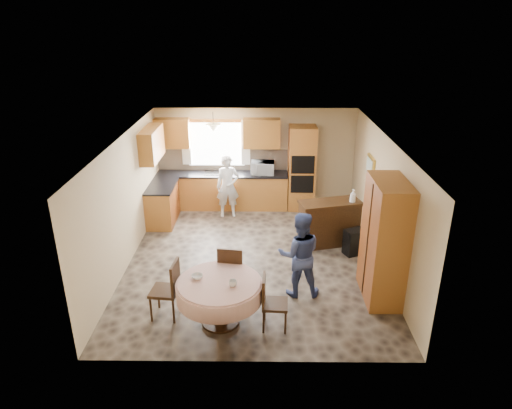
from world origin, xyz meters
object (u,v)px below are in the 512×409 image
at_px(sideboard, 329,224).
at_px(person_sink, 228,186).
at_px(person_dining, 299,255).
at_px(oven_tower, 302,168).
at_px(cupboard, 384,241).
at_px(chair_back, 232,270).
at_px(dining_table, 219,291).
at_px(chair_left, 169,287).
at_px(chair_right, 270,300).

relative_size(sideboard, person_sink, 0.84).
bearing_deg(person_dining, person_sink, -68.30).
height_order(oven_tower, cupboard, cupboard).
height_order(sideboard, person_sink, person_sink).
distance_m(cupboard, chair_back, 2.64).
xyz_separation_m(dining_table, chair_back, (0.15, 0.69, -0.03)).
distance_m(dining_table, person_sink, 4.26).
bearing_deg(oven_tower, person_sink, -163.54).
distance_m(chair_left, person_dining, 2.26).
relative_size(cupboard, chair_left, 2.14).
distance_m(chair_left, chair_back, 1.10).
bearing_deg(chair_left, person_sink, 177.18).
xyz_separation_m(sideboard, person_sink, (-2.26, 1.48, 0.30)).
bearing_deg(chair_right, chair_back, 43.32).
relative_size(sideboard, chair_right, 1.42).
xyz_separation_m(chair_right, person_sink, (-0.95, 4.35, 0.26)).
height_order(chair_back, person_sink, person_sink).
xyz_separation_m(sideboard, cupboard, (0.63, -1.97, 0.61)).
bearing_deg(person_dining, cupboard, 176.24).
bearing_deg(chair_back, chair_left, 35.97).
bearing_deg(dining_table, chair_left, 167.72).
distance_m(dining_table, chair_back, 0.71).
bearing_deg(person_dining, dining_table, 31.65).
bearing_deg(oven_tower, person_dining, -95.09).
distance_m(dining_table, chair_left, 0.85).
bearing_deg(sideboard, person_dining, -126.75).
xyz_separation_m(sideboard, dining_table, (-2.11, -2.78, 0.14)).
bearing_deg(chair_right, chair_left, 84.04).
bearing_deg(chair_back, cupboard, -168.95).
bearing_deg(cupboard, chair_right, -155.06).
relative_size(cupboard, chair_back, 2.08).
distance_m(oven_tower, dining_table, 5.10).
distance_m(chair_right, person_dining, 1.12).
bearing_deg(person_sink, dining_table, -95.83).
height_order(chair_back, chair_right, chair_back).
bearing_deg(chair_back, person_dining, -163.19).
xyz_separation_m(sideboard, chair_back, (-1.96, -2.09, 0.11)).
bearing_deg(cupboard, dining_table, -163.47).
bearing_deg(chair_left, chair_right, 87.18).
xyz_separation_m(cupboard, dining_table, (-2.73, -0.81, -0.47)).
distance_m(oven_tower, person_dining, 3.96).
bearing_deg(cupboard, chair_left, -169.95).
relative_size(dining_table, person_dining, 0.87).
distance_m(sideboard, chair_right, 3.15).
height_order(dining_table, chair_left, chair_left).
height_order(sideboard, chair_right, sideboard).
height_order(chair_left, person_dining, person_dining).
xyz_separation_m(cupboard, person_dining, (-1.42, 0.05, -0.30)).
relative_size(oven_tower, person_sink, 1.38).
bearing_deg(oven_tower, chair_left, -118.36).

